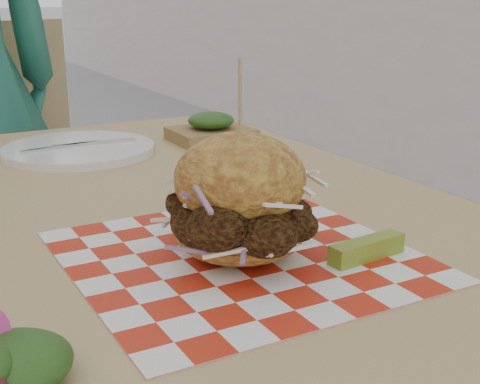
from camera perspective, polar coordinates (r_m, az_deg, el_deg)
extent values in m
cube|color=tan|center=(0.92, -7.31, -2.58)|extent=(0.80, 1.20, 0.04)
cylinder|color=#333338|center=(1.64, -2.80, -7.49)|extent=(0.05, 0.05, 0.71)
cube|color=tan|center=(1.90, -18.05, -1.78)|extent=(0.53, 0.53, 0.04)
cylinder|color=#333338|center=(1.77, -19.65, -11.67)|extent=(0.03, 0.03, 0.43)
cylinder|color=#333338|center=(1.93, -10.08, -8.40)|extent=(0.03, 0.03, 0.43)
cylinder|color=#333338|center=(2.21, -15.68, -5.44)|extent=(0.03, 0.03, 0.43)
cube|color=red|center=(0.74, 0.00, -5.48)|extent=(0.36, 0.36, 0.00)
ellipsoid|color=gold|center=(0.73, 0.00, -3.64)|extent=(0.14, 0.14, 0.05)
ellipsoid|color=brown|center=(0.73, 0.00, -2.23)|extent=(0.15, 0.14, 0.08)
ellipsoid|color=gold|center=(0.71, 0.00, 1.12)|extent=(0.14, 0.14, 0.10)
cylinder|color=tan|center=(0.70, 0.00, 6.95)|extent=(0.00, 0.00, 0.11)
cube|color=#8AAA31|center=(0.74, 10.77, -4.79)|extent=(0.10, 0.03, 0.02)
ellipsoid|color=#3F1419|center=(0.54, -18.97, -13.90)|extent=(0.08, 0.08, 0.03)
cylinder|color=white|center=(1.24, -13.59, 3.54)|extent=(0.27, 0.27, 0.01)
cube|color=silver|center=(1.23, -14.96, 3.78)|extent=(0.15, 0.03, 0.00)
cube|color=silver|center=(1.24, -12.29, 4.12)|extent=(0.15, 0.03, 0.00)
cube|color=olive|center=(1.31, -2.48, 4.93)|extent=(0.15, 0.12, 0.02)
ellipsoid|color=#1C4313|center=(1.30, -2.49, 6.13)|extent=(0.09, 0.09, 0.03)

